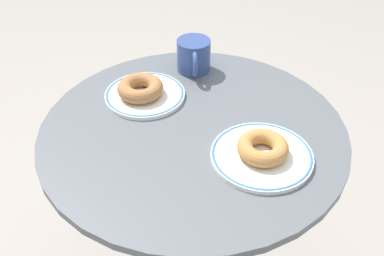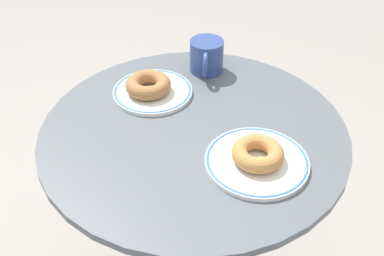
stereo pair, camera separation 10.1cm
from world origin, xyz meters
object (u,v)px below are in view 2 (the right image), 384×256
object	(u,v)px
plate_right	(257,161)
donut_old_fashioned	(258,153)
plate_left	(152,92)
cafe_table	(193,208)
donut_cinnamon	(148,85)
coffee_mug	(206,56)

from	to	relation	value
plate_right	donut_old_fashioned	world-z (taller)	donut_old_fashioned
plate_left	plate_right	xyz separation A→B (m)	(0.34, 0.04, 0.00)
cafe_table	plate_right	distance (m)	0.33
plate_left	donut_cinnamon	size ratio (longest dim) A/B	1.76
plate_left	cafe_table	bearing A→B (deg)	0.96
plate_left	coffee_mug	xyz separation A→B (m)	(-0.01, 0.18, 0.04)
plate_left	coffee_mug	world-z (taller)	coffee_mug
cafe_table	plate_left	world-z (taller)	plate_left
cafe_table	donut_cinnamon	bearing A→B (deg)	-176.47
cafe_table	plate_left	size ratio (longest dim) A/B	3.94
cafe_table	donut_old_fashioned	size ratio (longest dim) A/B	7.26
donut_old_fashioned	coffee_mug	xyz separation A→B (m)	(-0.35, 0.14, 0.01)
plate_right	donut_old_fashioned	xyz separation A→B (m)	(0.00, 0.00, 0.02)
coffee_mug	donut_cinnamon	bearing A→B (deg)	-88.41
donut_cinnamon	donut_old_fashioned	size ratio (longest dim) A/B	1.05
plate_right	coffee_mug	distance (m)	0.37
cafe_table	plate_right	bearing A→B (deg)	11.41
donut_cinnamon	coffee_mug	bearing A→B (deg)	91.59
plate_right	donut_old_fashioned	distance (m)	0.02
cafe_table	donut_cinnamon	xyz separation A→B (m)	(-0.17, -0.01, 0.30)
plate_left	coffee_mug	bearing A→B (deg)	92.31
plate_left	donut_old_fashioned	bearing A→B (deg)	6.24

